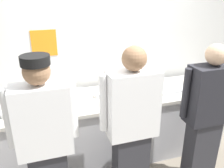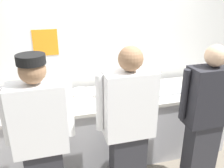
{
  "view_description": "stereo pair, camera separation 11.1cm",
  "coord_description": "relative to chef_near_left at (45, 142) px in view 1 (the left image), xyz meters",
  "views": [
    {
      "loc": [
        -0.83,
        -2.17,
        2.14
      ],
      "look_at": [
        0.01,
        0.44,
        1.03
      ],
      "focal_mm": 38.25,
      "sensor_mm": 36.0,
      "label": 1
    },
    {
      "loc": [
        -0.72,
        -2.2,
        2.14
      ],
      "look_at": [
        0.01,
        0.44,
        1.03
      ],
      "focal_mm": 38.25,
      "sensor_mm": 36.0,
      "label": 2
    }
  ],
  "objects": [
    {
      "name": "ramekin_yellow_sauce",
      "position": [
        -0.37,
        0.57,
        0.02
      ],
      "size": [
        0.09,
        0.09,
        0.05
      ],
      "color": "white",
      "rests_on": "prep_counter"
    },
    {
      "name": "chef_near_left",
      "position": [
        0.0,
        0.0,
        0.0
      ],
      "size": [
        0.6,
        0.24,
        1.67
      ],
      "color": "#2D2D33",
      "rests_on": "ground"
    },
    {
      "name": "sheet_tray",
      "position": [
        1.59,
        0.72,
        0.0
      ],
      "size": [
        0.56,
        0.38,
        0.02
      ],
      "primitive_type": "cube",
      "rotation": [
        0.0,
        0.0,
        0.07
      ],
      "color": "#B7BABF",
      "rests_on": "prep_counter"
    },
    {
      "name": "squeeze_bottle_primary",
      "position": [
        0.28,
        0.51,
        0.09
      ],
      "size": [
        0.06,
        0.06,
        0.21
      ],
      "color": "#E5E066",
      "rests_on": "prep_counter"
    },
    {
      "name": "ramekin_green_sauce",
      "position": [
        2.16,
        0.86,
        0.02
      ],
      "size": [
        0.09,
        0.09,
        0.05
      ],
      "color": "white",
      "rests_on": "prep_counter"
    },
    {
      "name": "plate_stack_front",
      "position": [
        0.48,
        0.89,
        0.02
      ],
      "size": [
        0.21,
        0.21,
        0.06
      ],
      "color": "white",
      "rests_on": "prep_counter"
    },
    {
      "name": "prep_counter",
      "position": [
        0.85,
        0.73,
        -0.45
      ],
      "size": [
        3.09,
        0.75,
        0.88
      ],
      "color": "#B2B2B7",
      "rests_on": "ground"
    },
    {
      "name": "mixing_bowl_steel",
      "position": [
        0.12,
        0.78,
        0.05
      ],
      "size": [
        0.38,
        0.38,
        0.11
      ],
      "primitive_type": "cylinder",
      "color": "#B7BABF",
      "rests_on": "prep_counter"
    },
    {
      "name": "deli_cup",
      "position": [
        1.93,
        0.74,
        0.05
      ],
      "size": [
        0.09,
        0.09,
        0.11
      ],
      "primitive_type": "cylinder",
      "color": "white",
      "rests_on": "prep_counter"
    },
    {
      "name": "squeeze_bottle_secondary",
      "position": [
        0.99,
        0.76,
        0.08
      ],
      "size": [
        0.06,
        0.06,
        0.18
      ],
      "color": "red",
      "rests_on": "prep_counter"
    },
    {
      "name": "ramekin_red_sauce",
      "position": [
        2.16,
        0.6,
        0.02
      ],
      "size": [
        0.11,
        0.11,
        0.05
      ],
      "color": "white",
      "rests_on": "prep_counter"
    },
    {
      "name": "wall_back",
      "position": [
        0.85,
        1.24,
        0.52
      ],
      "size": [
        4.85,
        0.11,
        2.82
      ],
      "color": "silver",
      "rests_on": "ground"
    },
    {
      "name": "chef_far_right",
      "position": [
        1.68,
        0.0,
        -0.02
      ],
      "size": [
        0.6,
        0.24,
        1.64
      ],
      "color": "#2D2D33",
      "rests_on": "ground"
    },
    {
      "name": "squeeze_bottle_spare",
      "position": [
        1.16,
        0.74,
        0.09
      ],
      "size": [
        0.06,
        0.06,
        0.2
      ],
      "color": "#56A333",
      "rests_on": "prep_counter"
    },
    {
      "name": "chef_center",
      "position": [
        0.81,
        -0.01,
        0.0
      ],
      "size": [
        0.61,
        0.24,
        1.68
      ],
      "color": "#2D2D33",
      "rests_on": "ground"
    },
    {
      "name": "ramekin_orange_sauce",
      "position": [
        0.68,
        0.76,
        0.02
      ],
      "size": [
        0.09,
        0.09,
        0.05
      ],
      "color": "white",
      "rests_on": "prep_counter"
    }
  ]
}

